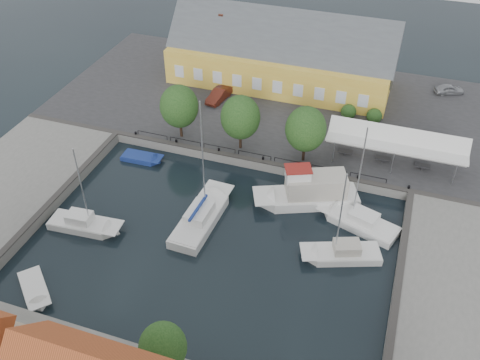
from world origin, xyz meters
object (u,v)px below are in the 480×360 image
(warehouse, at_px, (277,56))
(car_silver, at_px, (449,89))
(center_sailboat, at_px, (202,218))
(launch_nw, at_px, (142,159))
(trawler, at_px, (310,194))
(tent_canopy, at_px, (397,142))
(west_boat_c, at_px, (84,225))
(car_red, at_px, (219,95))
(east_boat_b, at_px, (342,255))
(east_boat_a, at_px, (359,223))
(launch_sw, at_px, (35,290))

(warehouse, bearing_deg, car_silver, 9.34)
(center_sailboat, relative_size, launch_nw, 2.83)
(car_silver, distance_m, trawler, 27.94)
(warehouse, bearing_deg, tent_canopy, -39.86)
(launch_nw, bearing_deg, car_silver, 37.89)
(trawler, xyz_separation_m, west_boat_c, (-19.02, -10.41, -0.76))
(car_silver, height_order, car_red, car_red)
(warehouse, relative_size, center_sailboat, 2.19)
(east_boat_b, bearing_deg, trawler, 124.67)
(center_sailboat, distance_m, east_boat_b, 13.42)
(warehouse, bearing_deg, west_boat_c, -106.41)
(west_boat_c, bearing_deg, east_boat_a, 19.56)
(center_sailboat, bearing_deg, car_red, 106.09)
(launch_nw, bearing_deg, warehouse, 65.55)
(east_boat_b, relative_size, launch_sw, 2.09)
(car_silver, height_order, trawler, trawler)
(tent_canopy, relative_size, east_boat_b, 1.43)
(warehouse, bearing_deg, east_boat_a, -57.81)
(tent_canopy, bearing_deg, launch_sw, -134.68)
(warehouse, distance_m, trawler, 23.89)
(west_boat_c, bearing_deg, warehouse, 73.59)
(trawler, height_order, east_boat_a, east_boat_a)
(tent_canopy, bearing_deg, east_boat_b, -100.44)
(car_silver, xyz_separation_m, east_boat_b, (-7.69, -31.56, -1.36))
(car_red, distance_m, launch_nw, 13.92)
(trawler, distance_m, launch_sw, 26.25)
(east_boat_a, xyz_separation_m, launch_nw, (-24.11, 2.85, -0.17))
(center_sailboat, height_order, west_boat_c, center_sailboat)
(car_silver, xyz_separation_m, center_sailboat, (-21.10, -31.25, -1.26))
(tent_canopy, bearing_deg, center_sailboat, -139.19)
(west_boat_c, xyz_separation_m, launch_sw, (0.24, -7.91, -0.17))
(center_sailboat, relative_size, launch_sw, 2.78)
(car_red, distance_m, launch_sw, 32.83)
(car_red, relative_size, center_sailboat, 0.34)
(warehouse, relative_size, car_red, 6.50)
(trawler, bearing_deg, west_boat_c, -151.30)
(center_sailboat, bearing_deg, warehouse, 91.20)
(warehouse, relative_size, launch_nw, 6.20)
(trawler, xyz_separation_m, launch_sw, (-18.77, -18.32, -0.93))
(center_sailboat, height_order, east_boat_b, center_sailboat)
(center_sailboat, xyz_separation_m, trawler, (9.00, 6.07, 0.65))
(tent_canopy, xyz_separation_m, car_red, (-21.87, 6.48, -1.96))
(warehouse, distance_m, west_boat_c, 33.65)
(warehouse, height_order, east_boat_b, warehouse)
(warehouse, height_order, west_boat_c, warehouse)
(east_boat_a, relative_size, launch_nw, 2.42)
(car_silver, relative_size, west_boat_c, 0.38)
(car_red, bearing_deg, east_boat_b, -37.82)
(warehouse, relative_size, tent_canopy, 2.04)
(warehouse, xyz_separation_m, east_boat_a, (14.75, -23.44, -4.17))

